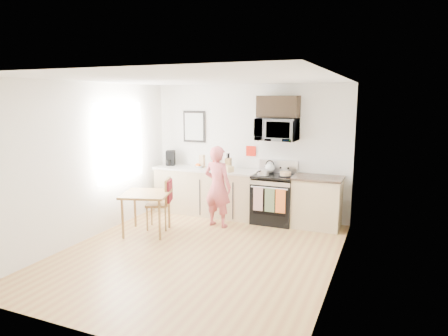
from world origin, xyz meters
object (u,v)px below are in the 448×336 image
at_px(range, 274,200).
at_px(dining_table, 146,198).
at_px(cake, 285,174).
at_px(chair, 165,196).
at_px(microwave, 277,129).
at_px(person, 218,187).

height_order(range, dining_table, range).
height_order(range, cake, range).
relative_size(range, chair, 1.26).
xyz_separation_m(range, microwave, (-0.00, 0.10, 1.32)).
height_order(dining_table, chair, chair).
height_order(microwave, chair, microwave).
bearing_deg(person, chair, 40.28).
height_order(microwave, cake, microwave).
relative_size(person, chair, 1.62).
distance_m(range, person, 1.13).
height_order(dining_table, cake, cake).
xyz_separation_m(person, cake, (1.11, 0.56, 0.22)).
bearing_deg(chair, dining_table, -134.90).
relative_size(person, cake, 6.05).
bearing_deg(cake, microwave, 141.47).
xyz_separation_m(person, chair, (-0.82, -0.49, -0.15)).
bearing_deg(microwave, cake, -38.53).
height_order(range, chair, range).
bearing_deg(cake, chair, -151.46).
relative_size(chair, cake, 3.73).
bearing_deg(range, cake, -18.36).
bearing_deg(person, range, -134.94).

